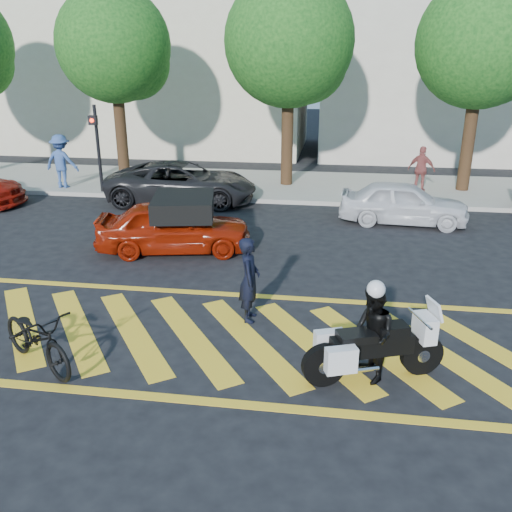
# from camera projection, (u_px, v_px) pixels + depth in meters

# --- Properties ---
(ground) EXTENTS (90.00, 90.00, 0.00)m
(ground) POSITION_uv_depth(u_px,v_px,m) (223.00, 338.00, 9.76)
(ground) COLOR black
(ground) RESTS_ON ground
(sidewalk) EXTENTS (60.00, 5.00, 0.15)m
(sidewalk) POSITION_uv_depth(u_px,v_px,m) (286.00, 186.00, 20.87)
(sidewalk) COLOR #9E998E
(sidewalk) RESTS_ON ground
(crosswalk) EXTENTS (12.33, 4.00, 0.01)m
(crosswalk) POSITION_uv_depth(u_px,v_px,m) (221.00, 338.00, 9.77)
(crosswalk) COLOR yellow
(crosswalk) RESTS_ON ground
(building_left) EXTENTS (16.00, 8.00, 10.00)m
(building_left) POSITION_uv_depth(u_px,v_px,m) (153.00, 51.00, 28.60)
(building_left) COLOR beige
(building_left) RESTS_ON ground
(building_right) EXTENTS (16.00, 8.00, 11.00)m
(building_right) POSITION_uv_depth(u_px,v_px,m) (492.00, 40.00, 26.09)
(building_right) COLOR beige
(building_right) RESTS_ON ground
(tree_left) EXTENTS (4.20, 4.20, 7.26)m
(tree_left) POSITION_uv_depth(u_px,v_px,m) (118.00, 50.00, 20.09)
(tree_left) COLOR black
(tree_left) RESTS_ON ground
(tree_center) EXTENTS (4.60, 4.60, 7.56)m
(tree_center) POSITION_uv_depth(u_px,v_px,m) (293.00, 46.00, 19.16)
(tree_center) COLOR black
(tree_center) RESTS_ON ground
(tree_right) EXTENTS (4.40, 4.40, 7.41)m
(tree_right) POSITION_uv_depth(u_px,v_px,m) (485.00, 47.00, 18.29)
(tree_right) COLOR black
(tree_right) RESTS_ON ground
(signal_pole) EXTENTS (0.28, 0.43, 3.20)m
(signal_pole) POSITION_uv_depth(u_px,v_px,m) (97.00, 142.00, 19.02)
(signal_pole) COLOR black
(signal_pole) RESTS_ON ground
(officer_bike) EXTENTS (0.44, 0.63, 1.65)m
(officer_bike) POSITION_uv_depth(u_px,v_px,m) (249.00, 280.00, 10.20)
(officer_bike) COLOR black
(officer_bike) RESTS_ON ground
(bicycle) EXTENTS (2.04, 1.66, 1.04)m
(bicycle) POSITION_uv_depth(u_px,v_px,m) (37.00, 338.00, 8.72)
(bicycle) COLOR black
(bicycle) RESTS_ON ground
(police_motorcycle) EXTENTS (2.22, 1.17, 1.02)m
(police_motorcycle) POSITION_uv_depth(u_px,v_px,m) (372.00, 348.00, 8.35)
(police_motorcycle) COLOR black
(police_motorcycle) RESTS_ON ground
(officer_moto) EXTENTS (0.81, 0.91, 1.55)m
(officer_moto) POSITION_uv_depth(u_px,v_px,m) (372.00, 335.00, 8.29)
(officer_moto) COLOR black
(officer_moto) RESTS_ON ground
(red_convertible) EXTENTS (4.14, 2.30, 1.33)m
(red_convertible) POSITION_uv_depth(u_px,v_px,m) (174.00, 226.00, 13.90)
(red_convertible) COLOR maroon
(red_convertible) RESTS_ON ground
(parked_mid_left) EXTENTS (5.21, 2.67, 1.41)m
(parked_mid_left) POSITION_uv_depth(u_px,v_px,m) (182.00, 183.00, 18.51)
(parked_mid_left) COLOR black
(parked_mid_left) RESTS_ON ground
(parked_mid_right) EXTENTS (3.88, 1.79, 1.29)m
(parked_mid_right) POSITION_uv_depth(u_px,v_px,m) (404.00, 203.00, 16.23)
(parked_mid_right) COLOR silver
(parked_mid_right) RESTS_ON ground
(pedestrian_left) EXTENTS (1.31, 0.81, 1.95)m
(pedestrian_left) POSITION_uv_depth(u_px,v_px,m) (61.00, 161.00, 19.96)
(pedestrian_left) COLOR #365495
(pedestrian_left) RESTS_ON sidewalk
(pedestrian_right) EXTENTS (1.04, 0.75, 1.64)m
(pedestrian_right) POSITION_uv_depth(u_px,v_px,m) (421.00, 169.00, 19.32)
(pedestrian_right) COLOR #9F4C48
(pedestrian_right) RESTS_ON sidewalk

